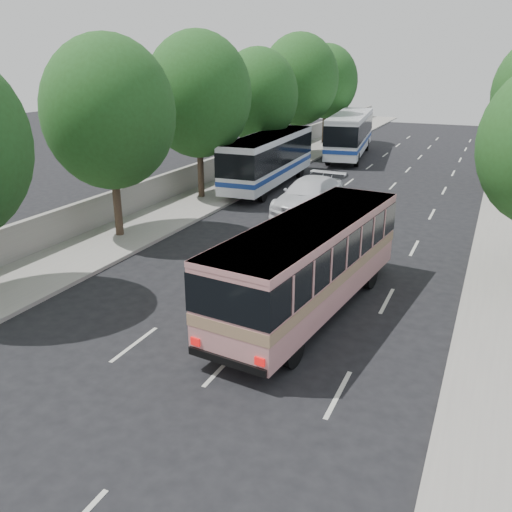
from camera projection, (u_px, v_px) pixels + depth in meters
The scene contains 14 objects.
ground at pixel (224, 327), 16.70m from camera, with size 120.00×120.00×0.00m, color black.
sidewalk_left at pixel (247, 178), 37.08m from camera, with size 4.00×90.00×0.15m, color #9E998E.
low_wall at pixel (224, 164), 37.48m from camera, with size 0.30×90.00×1.50m, color #9E998E.
tree_left_b at pixel (109, 108), 23.02m from camera, with size 5.70×5.70×8.88m.
tree_left_c at pixel (199, 91), 29.85m from camera, with size 6.00×6.00×9.35m.
tree_left_d at pixel (259, 92), 36.84m from camera, with size 5.52×5.52×8.60m.
tree_left_e at pixel (300, 77), 43.39m from camera, with size 6.30×6.30×9.82m.
tree_left_f at pixel (327, 79), 50.48m from camera, with size 5.88×5.88×9.16m.
pink_bus at pixel (310, 256), 17.10m from camera, with size 3.53×9.88×3.08m.
pink_taxi at pixel (291, 273), 18.75m from camera, with size 1.90×4.72×1.61m, color #EF1477.
white_pickup at pixel (309, 195), 29.08m from camera, with size 2.46×6.05×1.76m, color silver.
tour_coach_front at pixel (269, 156), 34.35m from camera, with size 2.88×11.13×3.30m.
tour_coach_rear at pixel (350, 131), 44.84m from camera, with size 4.15×12.11×3.55m.
taxi_roof_sign at pixel (292, 249), 18.44m from camera, with size 0.55×0.18×0.18m, color silver.
Camera 1 is at (6.98, -13.23, 7.80)m, focal length 38.00 mm.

